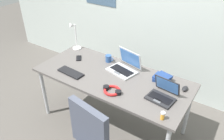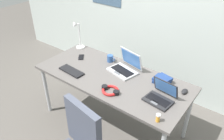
# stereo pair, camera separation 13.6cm
# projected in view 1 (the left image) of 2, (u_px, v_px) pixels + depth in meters

# --- Properties ---
(ground_plane) EXTENTS (12.00, 12.00, 0.00)m
(ground_plane) POSITION_uv_depth(u_px,v_px,m) (112.00, 122.00, 2.96)
(ground_plane) COLOR #56514C
(wall_back) EXTENTS (6.00, 0.13, 2.60)m
(wall_back) POSITION_uv_depth(u_px,v_px,m) (156.00, 5.00, 3.05)
(wall_back) COLOR #B2BCB7
(wall_back) RESTS_ON ground_plane
(desk) EXTENTS (1.80, 0.80, 0.74)m
(desk) POSITION_uv_depth(u_px,v_px,m) (112.00, 80.00, 2.60)
(desk) COLOR #595451
(desk) RESTS_ON ground_plane
(desk_lamp) EXTENTS (0.12, 0.18, 0.40)m
(desk_lamp) POSITION_uv_depth(u_px,v_px,m) (74.00, 36.00, 3.03)
(desk_lamp) COLOR white
(desk_lamp) RESTS_ON desk
(laptop_far_corner) EXTENTS (0.38, 0.35, 0.24)m
(laptop_far_corner) POSITION_uv_depth(u_px,v_px,m) (124.00, 67.00, 2.64)
(laptop_far_corner) COLOR #B7BABC
(laptop_far_corner) RESTS_ON desk
(laptop_front_right) EXTENTS (0.29, 0.27, 0.20)m
(laptop_front_right) POSITION_uv_depth(u_px,v_px,m) (162.00, 95.00, 2.21)
(laptop_front_right) COLOR #232326
(laptop_front_right) RESTS_ON desk
(external_keyboard) EXTENTS (0.34, 0.14, 0.02)m
(external_keyboard) POSITION_uv_depth(u_px,v_px,m) (71.00, 72.00, 2.61)
(external_keyboard) COLOR black
(external_keyboard) RESTS_ON desk
(computer_mouse) EXTENTS (0.06, 0.10, 0.03)m
(computer_mouse) POSITION_uv_depth(u_px,v_px,m) (185.00, 88.00, 2.34)
(computer_mouse) COLOR black
(computer_mouse) RESTS_ON desk
(cell_phone) EXTENTS (0.14, 0.15, 0.01)m
(cell_phone) POSITION_uv_depth(u_px,v_px,m) (79.00, 58.00, 2.91)
(cell_phone) COLOR black
(cell_phone) RESTS_ON desk
(headphones) EXTENTS (0.21, 0.18, 0.04)m
(headphones) POSITION_uv_depth(u_px,v_px,m) (112.00, 90.00, 2.31)
(headphones) COLOR red
(headphones) RESTS_ON desk
(pill_bottle) EXTENTS (0.04, 0.04, 0.08)m
(pill_bottle) POSITION_uv_depth(u_px,v_px,m) (163.00, 116.00, 1.96)
(pill_bottle) COLOR gold
(pill_bottle) RESTS_ON desk
(book_stack) EXTENTS (0.22, 0.16, 0.08)m
(book_stack) POSITION_uv_depth(u_px,v_px,m) (163.00, 78.00, 2.47)
(book_stack) COLOR navy
(book_stack) RESTS_ON desk
(coffee_mug) EXTENTS (0.11, 0.08, 0.09)m
(coffee_mug) POSITION_uv_depth(u_px,v_px,m) (109.00, 59.00, 2.83)
(coffee_mug) COLOR #2D518C
(coffee_mug) RESTS_ON desk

